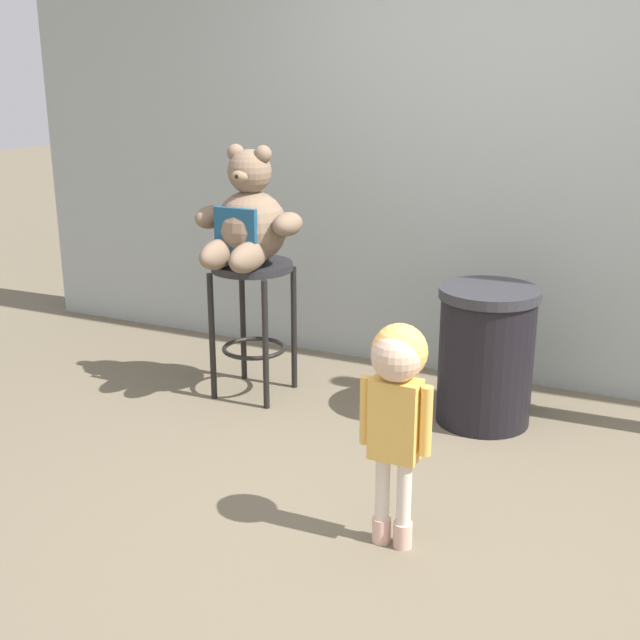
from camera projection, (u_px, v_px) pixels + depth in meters
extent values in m
plane|color=#685D49|center=(396.00, 525.00, 3.23)|extent=(24.00, 24.00, 0.00)
cube|color=#979E9C|center=(530.00, 52.00, 4.31)|extent=(6.33, 0.30, 3.54)
cylinder|color=black|center=(252.00, 266.00, 4.32)|extent=(0.43, 0.43, 0.04)
cylinder|color=black|center=(212.00, 337.00, 4.35)|extent=(0.03, 0.03, 0.69)
cylinder|color=black|center=(265.00, 346.00, 4.22)|extent=(0.03, 0.03, 0.69)
cylinder|color=black|center=(243.00, 321.00, 4.63)|extent=(0.03, 0.03, 0.69)
cylinder|color=black|center=(294.00, 328.00, 4.50)|extent=(0.03, 0.03, 0.69)
torus|color=black|center=(254.00, 348.00, 4.45)|extent=(0.34, 0.34, 0.02)
sphere|color=#79624D|center=(251.00, 227.00, 4.25)|extent=(0.37, 0.37, 0.37)
cube|color=navy|center=(236.00, 230.00, 4.12)|extent=(0.23, 0.03, 0.22)
sphere|color=#79624D|center=(250.00, 171.00, 4.17)|extent=(0.22, 0.22, 0.22)
ellipsoid|color=#846D4F|center=(240.00, 176.00, 4.09)|extent=(0.09, 0.07, 0.07)
sphere|color=black|center=(237.00, 177.00, 4.07)|extent=(0.03, 0.03, 0.03)
sphere|color=#79624D|center=(236.00, 153.00, 4.18)|extent=(0.09, 0.09, 0.09)
sphere|color=#79624D|center=(263.00, 154.00, 4.11)|extent=(0.09, 0.09, 0.09)
ellipsoid|color=#79624D|center=(210.00, 217.00, 4.31)|extent=(0.13, 0.21, 0.12)
ellipsoid|color=#79624D|center=(288.00, 224.00, 4.13)|extent=(0.13, 0.21, 0.12)
ellipsoid|color=#79624D|center=(219.00, 254.00, 4.17)|extent=(0.13, 0.32, 0.15)
ellipsoid|color=#79624D|center=(248.00, 257.00, 4.10)|extent=(0.13, 0.32, 0.15)
cylinder|color=#DEAC99|center=(381.00, 529.00, 3.11)|extent=(0.07, 0.07, 0.10)
cylinder|color=beige|center=(382.00, 487.00, 3.06)|extent=(0.05, 0.05, 0.26)
cylinder|color=#DEAC99|center=(403.00, 534.00, 3.08)|extent=(0.07, 0.07, 0.10)
cylinder|color=beige|center=(404.00, 492.00, 3.03)|extent=(0.05, 0.05, 0.26)
cube|color=#E7B14E|center=(395.00, 419.00, 2.96)|extent=(0.18, 0.10, 0.30)
cylinder|color=#E7B14E|center=(366.00, 410.00, 3.00)|extent=(0.04, 0.04, 0.26)
cylinder|color=#E7B14E|center=(426.00, 421.00, 2.91)|extent=(0.04, 0.04, 0.26)
sphere|color=#D8B293|center=(397.00, 356.00, 2.89)|extent=(0.19, 0.19, 0.19)
sphere|color=#EDAB52|center=(400.00, 352.00, 2.90)|extent=(0.20, 0.20, 0.20)
cylinder|color=black|center=(485.00, 361.00, 4.08)|extent=(0.46, 0.46, 0.64)
cylinder|color=#2D2D33|center=(490.00, 293.00, 3.98)|extent=(0.49, 0.49, 0.05)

